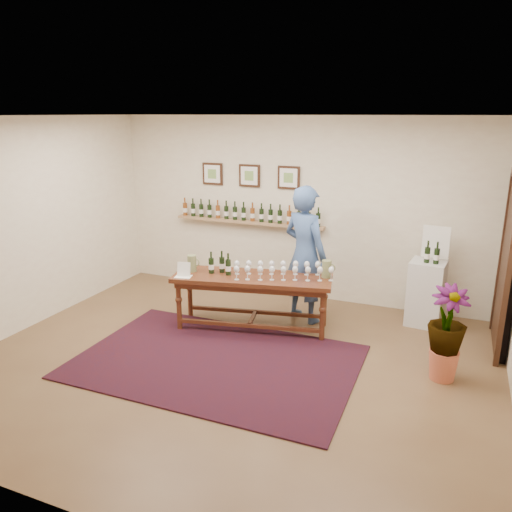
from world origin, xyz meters
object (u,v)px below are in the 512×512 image
at_px(tasting_table, 252,284).
at_px(potted_plant, 446,334).
at_px(display_pedestal, 426,293).
at_px(person, 305,254).

bearing_deg(tasting_table, potted_plant, -22.53).
distance_m(tasting_table, display_pedestal, 2.39).
bearing_deg(person, tasting_table, 69.42).
bearing_deg(person, potted_plant, 175.66).
bearing_deg(tasting_table, person, 33.66).
xyz_separation_m(display_pedestal, potted_plant, (0.31, -1.50, 0.09)).
relative_size(potted_plant, person, 0.49).
relative_size(tasting_table, potted_plant, 2.36).
distance_m(display_pedestal, person, 1.74).
bearing_deg(display_pedestal, potted_plant, -78.15).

